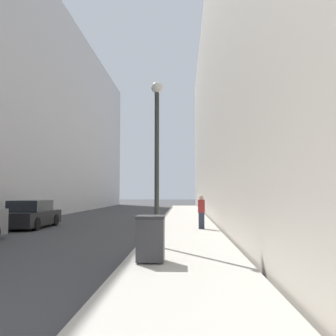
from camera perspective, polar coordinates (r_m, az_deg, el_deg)
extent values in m
cube|color=#B7B2A8|center=(20.33, 2.63, -8.81)|extent=(3.18, 60.00, 0.13)
cube|color=beige|center=(30.19, 17.54, 10.36)|extent=(12.00, 60.00, 18.27)
cube|color=#3D3D42|center=(9.48, -2.67, -10.86)|extent=(0.67, 0.68, 1.03)
cube|color=#2D2D31|center=(9.43, -2.66, -7.50)|extent=(0.69, 0.70, 0.08)
cylinder|color=black|center=(9.86, -4.22, -13.33)|extent=(0.05, 0.16, 0.16)
cylinder|color=black|center=(9.81, -0.83, -13.39)|extent=(0.05, 0.16, 0.16)
cylinder|color=#2D332D|center=(12.18, -1.75, -11.30)|extent=(0.28, 0.28, 0.25)
cylinder|color=#2D332D|center=(12.10, -1.72, -0.04)|extent=(0.15, 0.15, 5.02)
sphere|color=silver|center=(12.55, -1.70, 12.16)|extent=(0.37, 0.37, 0.37)
cube|color=black|center=(21.03, -20.24, -7.18)|extent=(1.82, 4.44, 0.71)
cube|color=#1E2328|center=(21.00, -20.20, -5.43)|extent=(1.60, 2.31, 0.58)
cylinder|color=black|center=(22.59, -20.92, -7.41)|extent=(0.24, 0.64, 0.64)
cylinder|color=black|center=(21.99, -16.87, -7.60)|extent=(0.24, 0.64, 0.64)
cylinder|color=black|center=(20.18, -23.94, -7.80)|extent=(0.24, 0.64, 0.64)
cylinder|color=black|center=(19.50, -19.48, -8.06)|extent=(0.24, 0.64, 0.64)
cube|color=#2D3347|center=(18.07, 5.12, -7.99)|extent=(0.27, 0.19, 0.77)
cube|color=maroon|center=(18.03, 5.11, -5.80)|extent=(0.32, 0.19, 0.61)
sphere|color=tan|center=(18.02, 5.10, -4.49)|extent=(0.21, 0.21, 0.21)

